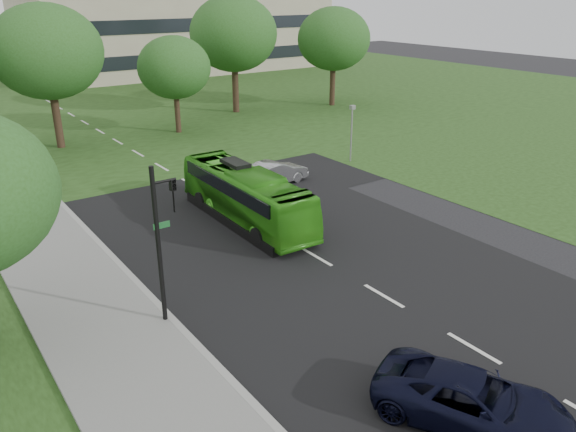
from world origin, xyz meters
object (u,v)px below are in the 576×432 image
object	(u,v)px
camera_pole	(352,126)
tree_park_d	(234,34)
tree_park_e	(334,39)
bus	(246,196)
tree_park_b	(47,52)
traffic_light	(163,234)
tree_park_c	(174,68)
sedan	(275,173)
suv	(472,401)

from	to	relation	value
camera_pole	tree_park_d	bearing A→B (deg)	70.54
tree_park_e	bus	xyz separation A→B (m)	(-22.53, -20.61, -4.91)
tree_park_b	traffic_light	distance (m)	26.15
tree_park_c	tree_park_d	xyz separation A→B (m)	(7.81, 4.24, 1.90)
bus	sedan	world-z (taller)	bus
tree_park_c	bus	xyz separation A→B (m)	(-5.33, -18.94, -3.70)
camera_pole	tree_park_b	bearing A→B (deg)	121.79
tree_park_d	traffic_light	xyz separation A→B (m)	(-19.97, -29.30, -3.66)
tree_park_e	traffic_light	size ratio (longest dim) A/B	1.65
sedan	tree_park_e	bearing A→B (deg)	-53.34
tree_park_b	bus	world-z (taller)	tree_park_b
tree_park_e	sedan	bearing A→B (deg)	-137.41
suv	tree_park_b	bearing A→B (deg)	66.92
tree_park_b	tree_park_e	bearing A→B (deg)	2.23
suv	camera_pole	size ratio (longest dim) A/B	1.36
sedan	suv	xyz separation A→B (m)	(-6.81, -19.03, 0.02)
tree_park_b	suv	world-z (taller)	tree_park_b
tree_park_c	sedan	world-z (taller)	tree_park_c
tree_park_b	bus	size ratio (longest dim) A/B	1.04
bus	suv	world-z (taller)	bus
sedan	traffic_light	size ratio (longest dim) A/B	0.75
suv	camera_pole	bearing A→B (deg)	31.15
suv	traffic_light	xyz separation A→B (m)	(-4.31, 9.05, 2.56)
tree_park_c	sedan	size ratio (longest dim) A/B	1.79
tree_park_c	bus	world-z (taller)	tree_park_c
tree_park_c	tree_park_d	bearing A→B (deg)	28.52
tree_park_c	tree_park_e	distance (m)	17.32
tree_park_e	tree_park_b	bearing A→B (deg)	-177.77
bus	tree_park_c	bearing A→B (deg)	75.50
tree_park_c	camera_pole	xyz separation A→B (m)	(5.67, -14.11, -2.63)
camera_pole	tree_park_c	bearing A→B (deg)	99.08
tree_park_c	camera_pole	bearing A→B (deg)	-68.12
camera_pole	sedan	bearing A→B (deg)	175.46
tree_park_e	bus	bearing A→B (deg)	-137.54
tree_park_b	sedan	xyz separation A→B (m)	(7.86, -15.75, -5.95)
tree_park_d	tree_park_b	bearing A→B (deg)	-167.91
bus	sedan	size ratio (longest dim) A/B	2.28
tree_park_c	traffic_light	size ratio (longest dim) A/B	1.33
tree_park_b	tree_park_e	distance (m)	26.12
tree_park_c	suv	size ratio (longest dim) A/B	1.47
tree_park_b	camera_pole	xyz separation A→B (m)	(14.56, -14.77, -4.24)
traffic_light	camera_pole	world-z (taller)	traffic_light
tree_park_e	sedan	distance (m)	25.38
tree_park_e	camera_pole	bearing A→B (deg)	-126.14
sedan	traffic_light	xyz separation A→B (m)	(-11.12, -9.98, 2.58)
traffic_light	bus	bearing A→B (deg)	25.72
sedan	traffic_light	distance (m)	15.16
tree_park_e	bus	size ratio (longest dim) A/B	0.97
bus	traffic_light	size ratio (longest dim) A/B	1.70
tree_park_e	traffic_light	world-z (taller)	tree_park_e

